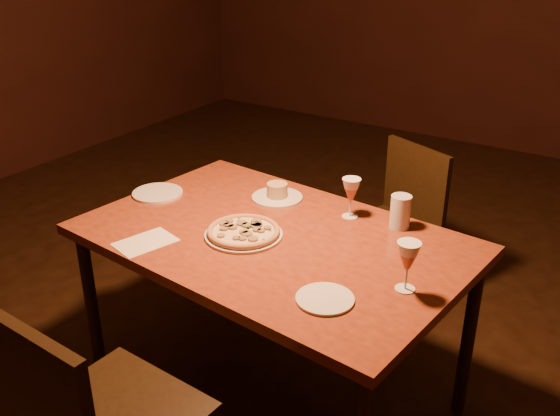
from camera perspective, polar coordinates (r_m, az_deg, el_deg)
The scene contains 11 objects.
floor at distance 2.94m, azimuth -0.25°, elevation -13.66°, with size 7.00×7.00×0.00m, color #321E10.
dining_table at distance 2.36m, azimuth -0.64°, elevation -3.94°, with size 1.51×1.05×0.76m.
chair_far at distance 3.15m, azimuth 10.50°, elevation -1.09°, with size 0.53×0.53×0.84m.
pizza_plate at distance 2.32m, azimuth -3.35°, elevation -2.20°, with size 0.29×0.29×0.03m.
ramekin_saucer at distance 2.62m, azimuth -0.26°, elevation 1.32°, with size 0.21×0.21×0.07m.
wine_glass_far at distance 2.45m, azimuth 6.49°, elevation 0.91°, with size 0.07×0.07×0.16m, color #B8584C, non-canonical shape.
wine_glass_right at distance 2.00m, azimuth 11.55°, elevation -5.25°, with size 0.08×0.08×0.17m, color #B8584C, non-canonical shape.
water_tumbler at distance 2.40m, azimuth 10.95°, elevation -0.34°, with size 0.08×0.08×0.13m, color silver.
side_plate_left at distance 2.72m, azimuth -11.13°, elevation 1.35°, with size 0.21×0.21×0.01m, color silver.
side_plate_near at distance 1.95m, azimuth 4.13°, elevation -8.29°, with size 0.18×0.18×0.01m, color silver.
menu_card at distance 2.33m, azimuth -12.20°, elevation -3.08°, with size 0.14×0.21×0.00m, color silver.
Camera 1 is at (1.26, -1.92, 1.83)m, focal length 40.00 mm.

